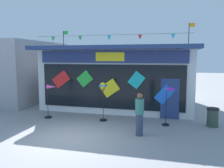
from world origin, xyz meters
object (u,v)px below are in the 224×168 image
wind_spinner_far_left (50,95)px  person_mid_plaza (140,114)px  trash_bin (213,117)px  kite_shop_building (122,76)px  wind_spinner_center_left (170,97)px  wind_spinner_left (103,92)px

wind_spinner_far_left → person_mid_plaza: size_ratio=1.01×
trash_bin → kite_shop_building: bearing=143.5°
kite_shop_building → wind_spinner_center_left: size_ratio=5.03×
wind_spinner_far_left → wind_spinner_center_left: wind_spinner_center_left is taller
wind_spinner_left → person_mid_plaza: (1.98, -1.69, -0.53)m
wind_spinner_far_left → wind_spinner_left: bearing=4.1°
wind_spinner_left → wind_spinner_center_left: wind_spinner_left is taller
wind_spinner_left → trash_bin: bearing=3.5°
kite_shop_building → wind_spinner_far_left: 4.97m
wind_spinner_left → person_mid_plaza: 2.66m
kite_shop_building → wind_spinner_far_left: size_ratio=5.23×
person_mid_plaza → trash_bin: 3.58m
person_mid_plaza → wind_spinner_left: bearing=139.2°
wind_spinner_far_left → wind_spinner_center_left: (5.78, 0.14, 0.16)m
wind_spinner_far_left → wind_spinner_center_left: bearing=1.4°
wind_spinner_far_left → kite_shop_building: bearing=56.6°
kite_shop_building → wind_spinner_left: 3.94m
kite_shop_building → person_mid_plaza: kite_shop_building is taller
wind_spinner_center_left → wind_spinner_left: bearing=179.1°
kite_shop_building → wind_spinner_center_left: kite_shop_building is taller
wind_spinner_left → wind_spinner_center_left: (3.10, -0.05, -0.08)m
wind_spinner_center_left → trash_bin: wind_spinner_center_left is taller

